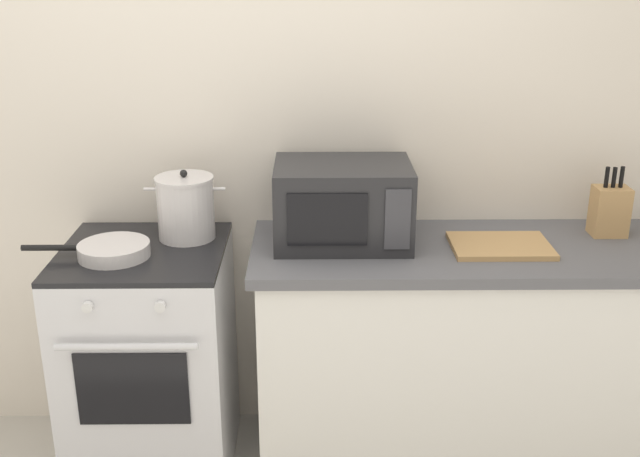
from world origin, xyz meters
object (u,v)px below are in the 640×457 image
(stove, at_px, (151,360))
(stock_pot, at_px, (186,207))
(cutting_board, at_px, (500,246))
(frying_pan, at_px, (112,250))
(microwave, at_px, (343,203))
(knife_block, at_px, (610,210))

(stove, relative_size, stock_pot, 3.03)
(cutting_board, bearing_deg, frying_pan, -177.28)
(frying_pan, height_order, microwave, microwave)
(knife_block, bearing_deg, stock_pot, -179.48)
(microwave, bearing_deg, stock_pot, 175.41)
(cutting_board, bearing_deg, stove, -179.95)
(stove, xyz_separation_m, frying_pan, (-0.09, -0.07, 0.48))
(cutting_board, bearing_deg, knife_block, 17.53)
(frying_pan, relative_size, cutting_board, 1.26)
(stock_pot, height_order, frying_pan, stock_pot)
(stove, relative_size, knife_block, 3.40)
(stock_pot, height_order, knife_block, knife_block)
(stove, distance_m, frying_pan, 0.50)
(stove, xyz_separation_m, microwave, (0.74, 0.08, 0.61))
(stock_pot, bearing_deg, frying_pan, -141.10)
(cutting_board, xyz_separation_m, knife_block, (0.44, 0.14, 0.09))
(microwave, bearing_deg, knife_block, 3.47)
(frying_pan, bearing_deg, microwave, 9.93)
(frying_pan, bearing_deg, stove, 36.37)
(stock_pot, xyz_separation_m, cutting_board, (1.17, -0.13, -0.11))
(frying_pan, distance_m, microwave, 0.85)
(stock_pot, height_order, microwave, microwave)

